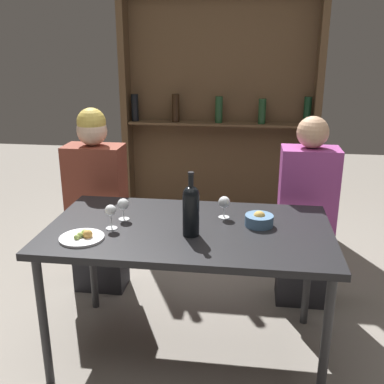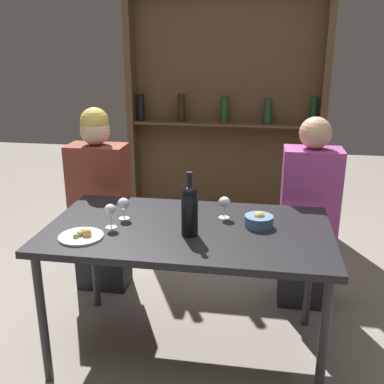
{
  "view_description": "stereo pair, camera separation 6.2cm",
  "coord_description": "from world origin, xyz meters",
  "px_view_note": "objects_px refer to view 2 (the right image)",
  "views": [
    {
      "loc": [
        0.3,
        -2.12,
        1.65
      ],
      "look_at": [
        0.0,
        0.12,
        0.9
      ],
      "focal_mm": 42.0,
      "sensor_mm": 36.0,
      "label": 1
    },
    {
      "loc": [
        0.36,
        -2.11,
        1.65
      ],
      "look_at": [
        0.0,
        0.12,
        0.9
      ],
      "focal_mm": 42.0,
      "sensor_mm": 36.0,
      "label": 2
    }
  ],
  "objects_px": {
    "wine_bottle": "(190,208)",
    "seated_person_right": "(308,220)",
    "wine_glass_0": "(123,204)",
    "snack_bowl": "(259,220)",
    "wine_glass_2": "(224,203)",
    "wine_glass_1": "(110,211)",
    "food_plate_0": "(82,236)",
    "seated_person_left": "(100,204)"
  },
  "relations": [
    {
      "from": "wine_glass_0",
      "to": "food_plate_0",
      "type": "distance_m",
      "value": 0.31
    },
    {
      "from": "wine_glass_1",
      "to": "snack_bowl",
      "type": "relative_size",
      "value": 0.88
    },
    {
      "from": "wine_bottle",
      "to": "wine_glass_1",
      "type": "distance_m",
      "value": 0.42
    },
    {
      "from": "wine_glass_2",
      "to": "seated_person_left",
      "type": "relative_size",
      "value": 0.1
    },
    {
      "from": "wine_glass_0",
      "to": "seated_person_left",
      "type": "xyz_separation_m",
      "value": [
        -0.35,
        0.55,
        -0.22
      ]
    },
    {
      "from": "wine_glass_0",
      "to": "wine_glass_2",
      "type": "xyz_separation_m",
      "value": [
        0.53,
        0.1,
        0.0
      ]
    },
    {
      "from": "wine_glass_2",
      "to": "wine_bottle",
      "type": "bearing_deg",
      "value": -120.05
    },
    {
      "from": "seated_person_right",
      "to": "seated_person_left",
      "type": "bearing_deg",
      "value": 180.0
    },
    {
      "from": "wine_glass_0",
      "to": "snack_bowl",
      "type": "xyz_separation_m",
      "value": [
        0.72,
        0.01,
        -0.05
      ]
    },
    {
      "from": "wine_glass_1",
      "to": "food_plate_0",
      "type": "bearing_deg",
      "value": -124.92
    },
    {
      "from": "wine_bottle",
      "to": "seated_person_left",
      "type": "distance_m",
      "value": 1.06
    },
    {
      "from": "wine_glass_2",
      "to": "seated_person_left",
      "type": "bearing_deg",
      "value": 152.62
    },
    {
      "from": "seated_person_right",
      "to": "food_plate_0",
      "type": "bearing_deg",
      "value": -144.34
    },
    {
      "from": "snack_bowl",
      "to": "seated_person_left",
      "type": "height_order",
      "value": "seated_person_left"
    },
    {
      "from": "wine_bottle",
      "to": "seated_person_left",
      "type": "bearing_deg",
      "value": 135.97
    },
    {
      "from": "wine_glass_2",
      "to": "wine_glass_0",
      "type": "bearing_deg",
      "value": -169.56
    },
    {
      "from": "wine_bottle",
      "to": "wine_glass_2",
      "type": "distance_m",
      "value": 0.3
    },
    {
      "from": "wine_glass_2",
      "to": "seated_person_left",
      "type": "height_order",
      "value": "seated_person_left"
    },
    {
      "from": "wine_glass_1",
      "to": "seated_person_right",
      "type": "xyz_separation_m",
      "value": [
        1.05,
        0.68,
        -0.25
      ]
    },
    {
      "from": "wine_glass_1",
      "to": "wine_glass_2",
      "type": "bearing_deg",
      "value": 22.22
    },
    {
      "from": "wine_bottle",
      "to": "wine_glass_1",
      "type": "height_order",
      "value": "wine_bottle"
    },
    {
      "from": "wine_glass_1",
      "to": "snack_bowl",
      "type": "xyz_separation_m",
      "value": [
        0.75,
        0.14,
        -0.06
      ]
    },
    {
      "from": "wine_glass_0",
      "to": "seated_person_right",
      "type": "relative_size",
      "value": 0.1
    },
    {
      "from": "food_plate_0",
      "to": "snack_bowl",
      "type": "distance_m",
      "value": 0.89
    },
    {
      "from": "wine_glass_2",
      "to": "seated_person_right",
      "type": "distance_m",
      "value": 0.72
    },
    {
      "from": "wine_glass_1",
      "to": "snack_bowl",
      "type": "height_order",
      "value": "wine_glass_1"
    },
    {
      "from": "wine_glass_1",
      "to": "wine_glass_2",
      "type": "relative_size",
      "value": 1.06
    },
    {
      "from": "wine_bottle",
      "to": "seated_person_right",
      "type": "height_order",
      "value": "seated_person_right"
    },
    {
      "from": "snack_bowl",
      "to": "seated_person_left",
      "type": "xyz_separation_m",
      "value": [
        -1.07,
        0.54,
        -0.17
      ]
    },
    {
      "from": "wine_bottle",
      "to": "seated_person_left",
      "type": "relative_size",
      "value": 0.25
    },
    {
      "from": "wine_glass_0",
      "to": "snack_bowl",
      "type": "distance_m",
      "value": 0.72
    },
    {
      "from": "wine_bottle",
      "to": "snack_bowl",
      "type": "xyz_separation_m",
      "value": [
        0.33,
        0.16,
        -0.11
      ]
    },
    {
      "from": "wine_glass_2",
      "to": "food_plate_0",
      "type": "xyz_separation_m",
      "value": [
        -0.66,
        -0.37,
        -0.07
      ]
    },
    {
      "from": "wine_glass_1",
      "to": "seated_person_left",
      "type": "distance_m",
      "value": 0.79
    },
    {
      "from": "wine_glass_1",
      "to": "snack_bowl",
      "type": "bearing_deg",
      "value": 10.57
    },
    {
      "from": "food_plate_0",
      "to": "seated_person_right",
      "type": "bearing_deg",
      "value": 35.66
    },
    {
      "from": "wine_bottle",
      "to": "food_plate_0",
      "type": "height_order",
      "value": "wine_bottle"
    },
    {
      "from": "snack_bowl",
      "to": "seated_person_left",
      "type": "relative_size",
      "value": 0.12
    },
    {
      "from": "wine_glass_0",
      "to": "seated_person_left",
      "type": "height_order",
      "value": "seated_person_left"
    },
    {
      "from": "wine_glass_1",
      "to": "seated_person_left",
      "type": "bearing_deg",
      "value": 115.11
    },
    {
      "from": "wine_bottle",
      "to": "wine_glass_1",
      "type": "xyz_separation_m",
      "value": [
        -0.41,
        0.02,
        -0.05
      ]
    },
    {
      "from": "snack_bowl",
      "to": "food_plate_0",
      "type": "bearing_deg",
      "value": -161.53
    }
  ]
}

